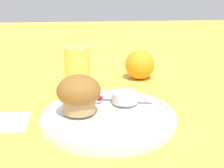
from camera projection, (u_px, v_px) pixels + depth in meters
ground_plane at (101, 122)px, 0.58m from camera, size 3.00×3.00×0.00m
plate at (109, 117)px, 0.58m from camera, size 0.25×0.25×0.02m
muffin at (79, 94)px, 0.57m from camera, size 0.08×0.08×0.07m
cream_ramekin at (125, 97)px, 0.62m from camera, size 0.05×0.05×0.02m
berry_pair at (98, 98)px, 0.62m from camera, size 0.02×0.01×0.01m
butter_knife at (111, 97)px, 0.64m from camera, size 0.17×0.07×0.00m
orange_fruit at (140, 65)px, 0.82m from camera, size 0.08×0.08×0.08m
juice_glass at (77, 68)px, 0.74m from camera, size 0.06×0.06×0.10m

